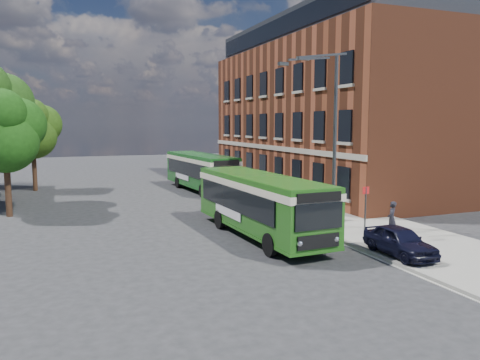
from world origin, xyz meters
name	(u,v)px	position (x,y,z in m)	size (l,w,h in m)	color
ground	(227,229)	(0.00, 0.00, 0.00)	(120.00, 120.00, 0.00)	#28282A
pavement	(280,198)	(7.00, 8.00, 0.07)	(6.00, 48.00, 0.15)	gray
kerb_line	(241,201)	(3.95, 8.00, 0.01)	(0.12, 48.00, 0.01)	beige
brick_office	(334,107)	(14.00, 12.00, 6.97)	(12.10, 26.00, 14.20)	brown
street_lamp	(329,138)	(4.84, -2.00, 4.79)	(2.96, 2.38, 9.00)	#3D4042
bus_stop_sign	(365,208)	(5.60, -4.20, 1.51)	(0.35, 0.08, 2.52)	#3D4042
bus_front	(260,200)	(1.00, -1.99, 1.83)	(3.06, 10.62, 3.02)	#236018
bus_rear	(201,169)	(2.79, 14.26, 1.83)	(3.37, 10.82, 3.02)	#155218
parked_car	(400,241)	(4.80, -7.64, 0.76)	(1.45, 3.59, 1.22)	black
pedestrian_a	(392,219)	(6.74, -4.75, 0.99)	(0.61, 0.40, 1.68)	black
pedestrian_b	(330,205)	(5.97, -0.44, 0.97)	(0.80, 0.62, 1.63)	black
tree_left	(6,131)	(-10.94, 7.92, 5.10)	(4.46, 4.24, 7.53)	#331F12
tree_right	(33,129)	(-9.96, 19.22, 5.11)	(4.46, 4.24, 7.53)	#331F12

